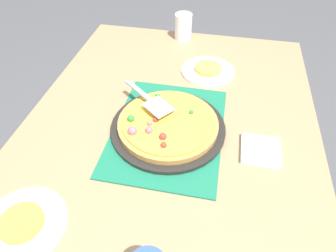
{
  "coord_description": "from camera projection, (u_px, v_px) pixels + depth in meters",
  "views": [
    {
      "loc": [
        0.69,
        0.14,
        1.46
      ],
      "look_at": [
        0.0,
        0.0,
        0.77
      ],
      "focal_mm": 31.71,
      "sensor_mm": 36.0,
      "label": 1
    }
  ],
  "objects": [
    {
      "name": "ground_plane",
      "position": [
        168.0,
        233.0,
        1.52
      ],
      "size": [
        8.0,
        8.0,
        0.0
      ],
      "primitive_type": "plane",
      "color": "#4C4C51"
    },
    {
      "name": "cup_near",
      "position": [
        183.0,
        27.0,
        1.4
      ],
      "size": [
        0.08,
        0.08,
        0.12
      ],
      "primitive_type": "cylinder",
      "color": "white",
      "rests_on": "dining_table"
    },
    {
      "name": "placemat",
      "position": [
        168.0,
        130.0,
        0.99
      ],
      "size": [
        0.48,
        0.36,
        0.01
      ],
      "primitive_type": "cube",
      "color": "#196B4C",
      "rests_on": "dining_table"
    },
    {
      "name": "dining_table",
      "position": [
        168.0,
        152.0,
        1.07
      ],
      "size": [
        1.4,
        1.0,
        0.75
      ],
      "color": "#9E7A56",
      "rests_on": "ground_plane"
    },
    {
      "name": "pizza",
      "position": [
        167.0,
        123.0,
        0.97
      ],
      "size": [
        0.33,
        0.33,
        0.05
      ],
      "color": "#B78442",
      "rests_on": "pizza_pan"
    },
    {
      "name": "pizza_pan",
      "position": [
        168.0,
        128.0,
        0.98
      ],
      "size": [
        0.38,
        0.38,
        0.01
      ],
      "primitive_type": "cylinder",
      "color": "black",
      "rests_on": "placemat"
    },
    {
      "name": "served_slice_right",
      "position": [
        21.0,
        222.0,
        0.74
      ],
      "size": [
        0.11,
        0.11,
        0.02
      ],
      "primitive_type": "cylinder",
      "color": "gold",
      "rests_on": "plate_far_right"
    },
    {
      "name": "napkin_stack",
      "position": [
        261.0,
        150.0,
        0.92
      ],
      "size": [
        0.12,
        0.12,
        0.02
      ],
      "primitive_type": "cube",
      "color": "white",
      "rests_on": "dining_table"
    },
    {
      "name": "pizza_server",
      "position": [
        150.0,
        100.0,
        1.0
      ],
      "size": [
        0.18,
        0.21,
        0.01
      ],
      "color": "silver",
      "rests_on": "pizza"
    },
    {
      "name": "plate_near_left",
      "position": [
        208.0,
        71.0,
        1.24
      ],
      "size": [
        0.22,
        0.22,
        0.01
      ],
      "primitive_type": "cylinder",
      "color": "white",
      "rests_on": "dining_table"
    },
    {
      "name": "plate_far_right",
      "position": [
        23.0,
        225.0,
        0.75
      ],
      "size": [
        0.22,
        0.22,
        0.01
      ],
      "primitive_type": "cylinder",
      "color": "white",
      "rests_on": "dining_table"
    },
    {
      "name": "served_slice_left",
      "position": [
        208.0,
        68.0,
        1.23
      ],
      "size": [
        0.11,
        0.11,
        0.02
      ],
      "primitive_type": "cylinder",
      "color": "#EAB747",
      "rests_on": "plate_near_left"
    }
  ]
}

